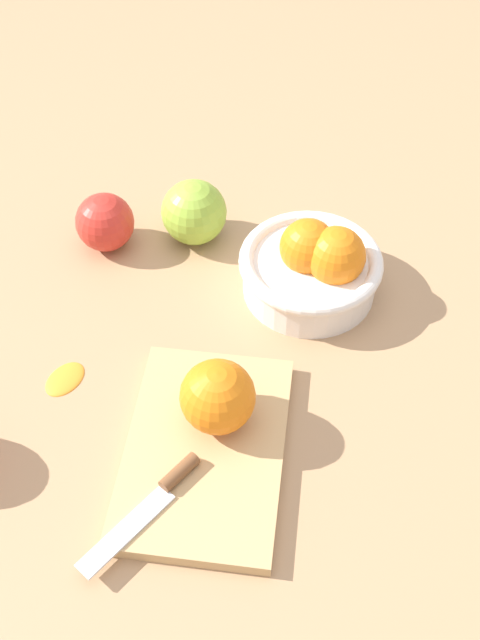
# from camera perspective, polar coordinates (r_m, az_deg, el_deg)

# --- Properties ---
(ground_plane) EXTENTS (2.40, 2.40, 0.00)m
(ground_plane) POSITION_cam_1_polar(r_m,az_deg,el_deg) (0.88, -4.26, -3.33)
(ground_plane) COLOR tan
(bowl) EXTENTS (0.17, 0.17, 0.10)m
(bowl) POSITION_cam_1_polar(r_m,az_deg,el_deg) (0.93, 5.43, 3.98)
(bowl) COLOR white
(bowl) RESTS_ON ground_plane
(cutting_board) EXTENTS (0.25, 0.18, 0.02)m
(cutting_board) POSITION_cam_1_polar(r_m,az_deg,el_deg) (0.80, -2.60, -9.56)
(cutting_board) COLOR tan
(cutting_board) RESTS_ON ground_plane
(orange_on_board) EXTENTS (0.08, 0.08, 0.08)m
(orange_on_board) POSITION_cam_1_polar(r_m,az_deg,el_deg) (0.78, -1.66, -5.66)
(orange_on_board) COLOR orange
(orange_on_board) RESTS_ON cutting_board
(knife) EXTENTS (0.14, 0.09, 0.01)m
(knife) POSITION_cam_1_polar(r_m,az_deg,el_deg) (0.77, -6.26, -12.77)
(knife) COLOR silver
(knife) RESTS_ON cutting_board
(apple_front_left) EXTENTS (0.07, 0.07, 0.07)m
(apple_front_left) POSITION_cam_1_polar(r_m,az_deg,el_deg) (1.00, -9.93, 7.11)
(apple_front_left) COLOR red
(apple_front_left) RESTS_ON ground_plane
(apple_front_left_2) EXTENTS (0.08, 0.08, 0.08)m
(apple_front_left_2) POSITION_cam_1_polar(r_m,az_deg,el_deg) (0.99, -3.41, 7.93)
(apple_front_left_2) COLOR #8EB738
(apple_front_left_2) RESTS_ON ground_plane
(citrus_peel) EXTENTS (0.06, 0.05, 0.01)m
(citrus_peel) POSITION_cam_1_polar(r_m,az_deg,el_deg) (0.88, -12.80, -4.13)
(citrus_peel) COLOR orange
(citrus_peel) RESTS_ON ground_plane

